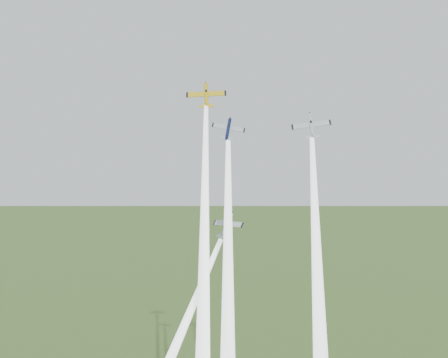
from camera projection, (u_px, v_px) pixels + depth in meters
plane_yellow at (206, 95)px, 120.55m from camera, size 10.76×9.18×8.04m
smoke_trail_yellow at (204, 257)px, 98.11m from camera, size 20.74×43.65×57.88m
plane_navy at (228, 129)px, 111.68m from camera, size 7.19×7.28×6.91m
smoke_trail_navy at (228, 280)px, 92.76m from camera, size 16.99×36.99×48.26m
plane_silver_right at (311, 126)px, 111.46m from camera, size 9.79×7.62×7.82m
smoke_trail_silver_right at (317, 277)px, 92.67m from camera, size 13.85×37.80×48.16m
plane_silver_low at (227, 225)px, 108.30m from camera, size 7.88×6.52×6.04m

